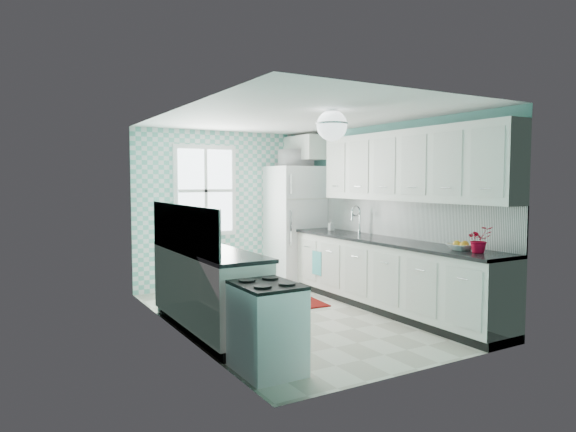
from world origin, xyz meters
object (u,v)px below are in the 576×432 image
stove (267,326)px  potted_plant (479,239)px  sink (351,234)px  microwave (296,158)px  ceiling_light (332,125)px  fridge (296,225)px  fruit_bowl (461,247)px

stove → potted_plant: (2.40, -0.32, 0.67)m
sink → microwave: bearing=90.6°
stove → ceiling_light: bearing=30.6°
fridge → potted_plant: (0.09, -3.63, 0.11)m
fridge → sink: fridge is taller
sink → potted_plant: size_ratio=1.85×
ceiling_light → microwave: ceiling_light is taller
sink → fruit_bowl: sink is taller
fridge → fruit_bowl: (0.09, -3.39, 0.00)m
ceiling_light → potted_plant: size_ratio=1.22×
stove → microwave: microwave is taller
sink → potted_plant: (-0.00, -2.25, 0.15)m
fridge → ceiling_light: bearing=-111.2°
stove → fridge: bearing=55.0°
fruit_bowl → microwave: microwave is taller
ceiling_light → fruit_bowl: size_ratio=1.21×
potted_plant → ceiling_light: bearing=139.3°
ceiling_light → sink: (1.20, 1.22, -1.39)m
stove → potted_plant: potted_plant is taller
microwave → fruit_bowl: bearing=90.7°
ceiling_light → microwave: bearing=66.9°
ceiling_light → microwave: (1.11, 2.60, -0.24)m
ceiling_light → fridge: (1.11, 2.60, -1.35)m
potted_plant → microwave: size_ratio=0.57×
stove → microwave: (2.31, 3.32, 1.67)m
ceiling_light → stove: (-1.20, -0.71, -1.91)m
fridge → potted_plant: fridge is taller
ceiling_light → fridge: bearing=66.9°
ceiling_light → potted_plant: ceiling_light is taller
fruit_bowl → microwave: size_ratio=0.57×
stove → sink: 3.13m
fridge → sink: (0.09, -1.38, -0.04)m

